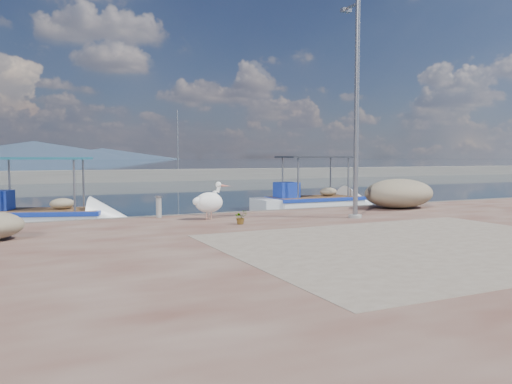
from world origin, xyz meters
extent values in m
plane|color=#162635|center=(0.00, 0.00, 0.00)|extent=(1400.00, 1400.00, 0.00)
cube|color=#532D24|center=(0.00, -6.00, 0.25)|extent=(44.00, 22.00, 0.50)
cube|color=gray|center=(1.00, -3.00, 0.50)|extent=(9.00, 7.00, 0.01)
cube|color=gray|center=(0.00, 40.00, 0.60)|extent=(120.00, 2.20, 1.20)
cylinder|color=gray|center=(8.00, 40.00, 4.00)|extent=(0.16, 0.16, 7.00)
cone|color=#28384C|center=(10.00, 650.00, 11.00)|extent=(280.00, 280.00, 22.00)
cone|color=#28384C|center=(90.00, 650.00, 7.00)|extent=(200.00, 200.00, 14.00)
cube|color=white|center=(-6.61, 7.96, 0.08)|extent=(6.36, 3.76, 0.99)
cube|color=#1934A4|center=(-6.61, 7.96, 0.52)|extent=(4.77, 3.29, 0.15)
cube|color=#AB3415|center=(-6.61, 7.96, 0.02)|extent=(4.76, 3.27, 0.13)
cube|color=#1B5B6F|center=(-6.61, 7.96, 2.45)|extent=(3.74, 2.82, 0.08)
cube|color=white|center=(5.44, 8.67, 0.08)|extent=(6.20, 2.14, 1.01)
cube|color=#1934A4|center=(5.44, 8.67, 0.53)|extent=(4.48, 2.17, 0.15)
cube|color=#AB3415|center=(5.44, 8.67, 0.02)|extent=(4.48, 2.15, 0.13)
cube|color=#1934A4|center=(3.90, 8.70, 0.96)|extent=(0.98, 0.98, 0.74)
cube|color=#24272E|center=(5.44, 8.67, 2.50)|extent=(3.43, 1.98, 0.09)
cylinder|color=tan|center=(-1.93, 3.41, 0.65)|extent=(0.04, 0.04, 0.30)
cylinder|color=tan|center=(-1.78, 3.41, 0.65)|extent=(0.04, 0.04, 0.30)
ellipsoid|color=white|center=(-1.85, 3.41, 1.04)|extent=(0.92, 0.57, 0.65)
cylinder|color=white|center=(-1.57, 3.41, 1.37)|extent=(0.21, 0.12, 0.56)
sphere|color=white|center=(-1.53, 3.41, 1.61)|extent=(0.19, 0.19, 0.19)
cone|color=#CB624F|center=(-1.31, 3.41, 1.57)|extent=(0.44, 0.10, 0.14)
cylinder|color=gray|center=(2.65, 1.77, 4.00)|extent=(0.16, 0.16, 7.00)
cylinder|color=gray|center=(2.65, 1.77, 0.55)|extent=(0.44, 0.44, 0.10)
cube|color=gray|center=(2.65, 2.42, 7.35)|extent=(0.35, 0.18, 0.12)
cylinder|color=gray|center=(-3.17, 4.60, 0.85)|extent=(0.18, 0.18, 0.69)
cylinder|color=gray|center=(-3.17, 4.60, 1.19)|extent=(0.24, 0.24, 0.06)
imported|color=#33722D|center=(-1.40, 1.93, 0.71)|extent=(0.44, 0.40, 0.42)
ellipsoid|color=tan|center=(6.09, 3.57, 1.07)|extent=(2.92, 2.09, 1.15)
camera|label=1|loc=(-7.31, -11.56, 2.49)|focal=35.00mm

